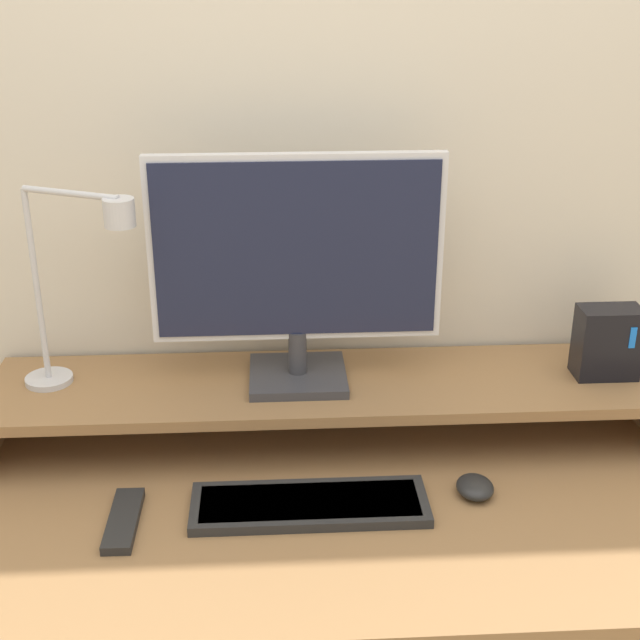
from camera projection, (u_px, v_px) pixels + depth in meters
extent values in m
cube|color=beige|center=(320.00, 163.00, 1.77)|extent=(6.00, 0.05, 2.50)
cube|color=olive|center=(333.00, 501.00, 1.61)|extent=(1.32, 0.73, 0.03)
cube|color=olive|center=(326.00, 386.00, 1.76)|extent=(1.32, 0.29, 0.02)
cube|color=#38383D|center=(298.00, 376.00, 1.76)|extent=(0.19, 0.18, 0.02)
cylinder|color=#38383D|center=(298.00, 352.00, 1.74)|extent=(0.04, 0.04, 0.09)
cube|color=silver|center=(296.00, 249.00, 1.66)|extent=(0.55, 0.02, 0.36)
cube|color=#191E38|center=(297.00, 251.00, 1.65)|extent=(0.53, 0.01, 0.34)
cylinder|color=silver|center=(49.00, 379.00, 1.75)|extent=(0.09, 0.09, 0.01)
cylinder|color=silver|center=(37.00, 287.00, 1.67)|extent=(0.01, 0.01, 0.38)
cylinder|color=silver|center=(70.00, 193.00, 1.57)|extent=(0.18, 0.09, 0.01)
cylinder|color=silver|center=(119.00, 213.00, 1.55)|extent=(0.06, 0.06, 0.05)
cube|color=black|center=(607.00, 342.00, 1.75)|extent=(0.12, 0.07, 0.14)
cube|color=#1972F2|center=(633.00, 338.00, 1.71)|extent=(0.01, 0.00, 0.04)
cube|color=#282828|center=(310.00, 505.00, 1.56)|extent=(0.42, 0.14, 0.02)
cube|color=black|center=(310.00, 502.00, 1.56)|extent=(0.38, 0.11, 0.01)
ellipsoid|color=black|center=(475.00, 487.00, 1.60)|extent=(0.07, 0.08, 0.03)
cube|color=black|center=(124.00, 520.00, 1.52)|extent=(0.05, 0.17, 0.02)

